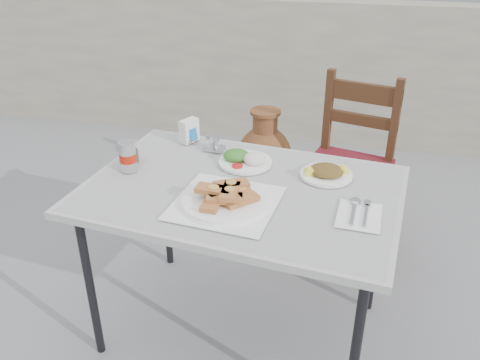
% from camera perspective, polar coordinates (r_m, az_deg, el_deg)
% --- Properties ---
extents(ground, '(80.00, 80.00, 0.00)m').
position_cam_1_polar(ground, '(2.64, -2.26, -16.33)').
color(ground, slate).
rests_on(ground, ground).
extents(cafe_table, '(1.42, 1.05, 0.81)m').
position_cam_1_polar(cafe_table, '(2.19, 0.18, -2.05)').
color(cafe_table, black).
rests_on(cafe_table, ground).
extents(pide_plate, '(0.44, 0.44, 0.08)m').
position_cam_1_polar(pide_plate, '(2.02, -1.63, -1.73)').
color(pide_plate, white).
rests_on(pide_plate, cafe_table).
extents(salad_rice_plate, '(0.25, 0.25, 0.06)m').
position_cam_1_polar(salad_rice_plate, '(2.35, 0.54, 2.37)').
color(salad_rice_plate, white).
rests_on(salad_rice_plate, cafe_table).
extents(salad_chopped_plate, '(0.23, 0.23, 0.05)m').
position_cam_1_polar(salad_chopped_plate, '(2.27, 9.67, 0.87)').
color(salad_chopped_plate, white).
rests_on(salad_chopped_plate, cafe_table).
extents(soda_can, '(0.08, 0.08, 0.14)m').
position_cam_1_polar(soda_can, '(2.32, -12.50, 2.63)').
color(soda_can, silver).
rests_on(soda_can, cafe_table).
extents(cola_glass, '(0.07, 0.07, 0.10)m').
position_cam_1_polar(cola_glass, '(2.41, -12.08, 2.97)').
color(cola_glass, white).
rests_on(cola_glass, cafe_table).
extents(napkin_holder, '(0.09, 0.11, 0.12)m').
position_cam_1_polar(napkin_holder, '(2.57, -5.72, 5.53)').
color(napkin_holder, white).
rests_on(napkin_holder, cafe_table).
extents(condiment_caddy, '(0.10, 0.09, 0.07)m').
position_cam_1_polar(condiment_caddy, '(2.49, -2.95, 3.93)').
color(condiment_caddy, '#B5B5BC').
rests_on(condiment_caddy, cafe_table).
extents(cutlery_napkin, '(0.18, 0.24, 0.02)m').
position_cam_1_polar(cutlery_napkin, '(2.02, 13.20, -3.62)').
color(cutlery_napkin, white).
rests_on(cutlery_napkin, cafe_table).
extents(chair, '(0.56, 0.56, 1.04)m').
position_cam_1_polar(chair, '(3.01, 12.09, 1.67)').
color(chair, '#33170D').
rests_on(chair, ground).
extents(terracotta_urn, '(0.39, 0.39, 0.69)m').
position_cam_1_polar(terracotta_urn, '(3.50, 2.74, 2.18)').
color(terracotta_urn, brown).
rests_on(terracotta_urn, ground).
extents(back_wall, '(6.00, 0.25, 1.20)m').
position_cam_1_polar(back_wall, '(4.52, 5.90, 12.02)').
color(back_wall, '#A49D88').
rests_on(back_wall, ground).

